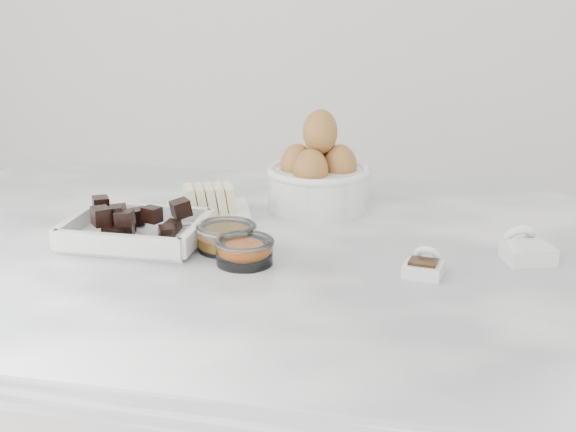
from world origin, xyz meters
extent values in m
cube|color=white|center=(0.00, 0.00, 0.92)|extent=(1.20, 0.80, 0.04)
cube|color=white|center=(-0.19, -0.01, 0.95)|extent=(0.18, 0.14, 0.01)
cube|color=white|center=(-0.12, 0.11, 0.95)|extent=(0.15, 0.15, 0.01)
cube|color=white|center=(-0.12, 0.11, 0.95)|extent=(0.16, 0.16, 0.00)
cylinder|color=white|center=(0.05, 0.17, 0.97)|extent=(0.09, 0.09, 0.05)
cylinder|color=white|center=(0.05, 0.17, 0.99)|extent=(0.07, 0.07, 0.01)
cylinder|color=white|center=(0.03, 0.21, 0.97)|extent=(0.16, 0.16, 0.06)
torus|color=white|center=(0.03, 0.21, 1.00)|extent=(0.17, 0.17, 0.01)
ellipsoid|color=olive|center=(0.06, 0.21, 1.01)|extent=(0.06, 0.06, 0.07)
ellipsoid|color=olive|center=(0.00, 0.20, 1.01)|extent=(0.06, 0.06, 0.07)
ellipsoid|color=olive|center=(0.04, 0.24, 1.01)|extent=(0.06, 0.06, 0.07)
ellipsoid|color=olive|center=(0.03, 0.17, 1.01)|extent=(0.06, 0.06, 0.07)
ellipsoid|color=olive|center=(0.03, 0.21, 1.06)|extent=(0.06, 0.06, 0.07)
cylinder|color=white|center=(-0.06, -0.02, 0.96)|extent=(0.08, 0.08, 0.03)
torus|color=white|center=(-0.06, -0.02, 0.97)|extent=(0.09, 0.09, 0.01)
cylinder|color=orange|center=(-0.06, -0.02, 0.95)|extent=(0.06, 0.06, 0.01)
cylinder|color=white|center=(-0.02, -0.06, 0.96)|extent=(0.08, 0.08, 0.03)
torus|color=white|center=(-0.02, -0.06, 0.97)|extent=(0.08, 0.08, 0.01)
ellipsoid|color=#FF5907|center=(-0.02, -0.06, 0.96)|extent=(0.05, 0.05, 0.02)
cube|color=white|center=(0.22, -0.06, 0.95)|extent=(0.05, 0.05, 0.02)
cube|color=black|center=(0.22, -0.06, 0.96)|extent=(0.04, 0.03, 0.00)
torus|color=white|center=(0.22, -0.03, 0.96)|extent=(0.04, 0.03, 0.04)
cube|color=white|center=(0.35, 0.03, 0.95)|extent=(0.08, 0.07, 0.02)
cube|color=white|center=(0.35, 0.03, 0.96)|extent=(0.06, 0.05, 0.00)
torus|color=white|center=(0.34, 0.06, 0.96)|extent=(0.06, 0.05, 0.05)
camera|label=1|loc=(0.25, -1.02, 1.33)|focal=50.00mm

